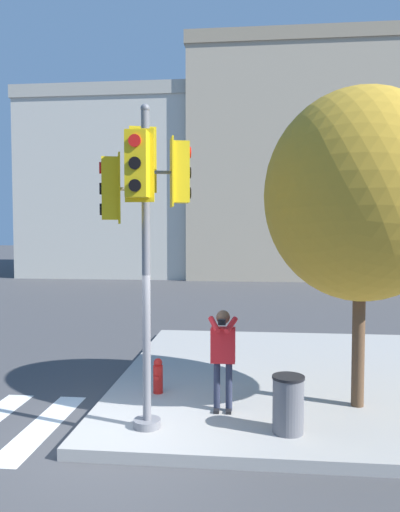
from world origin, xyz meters
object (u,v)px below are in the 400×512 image
Objects in this scene: fire_hydrant at (158,376)px; person_photographer at (223,350)px; traffic_signal_pole at (144,201)px; street_tree at (361,196)px; trash_bin at (288,404)px.

person_photographer is at bearing -31.92° from fire_hydrant.
traffic_signal_pole is 2.89× the size of person_photographer.
fire_hydrant is at bearing 175.17° from street_tree.
traffic_signal_pole is at bearing -144.66° from person_photographer.
traffic_signal_pole is 2.78m from person_photographer.
trash_bin is (2.14, 0.03, -2.99)m from traffic_signal_pole.
person_photographer is at bearing 35.34° from traffic_signal_pole.
traffic_signal_pole is at bearing -86.46° from fire_hydrant.
person_photographer is at bearing 142.57° from trash_bin.
trash_bin is at bearing -37.43° from person_photographer.
street_tree is at bearing 44.74° from trash_bin.
traffic_signal_pole is 0.91× the size of street_tree.
person_photographer is 1.40m from trash_bin.
person_photographer is 1.61m from fire_hydrant.
street_tree is 3.60m from trash_bin.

